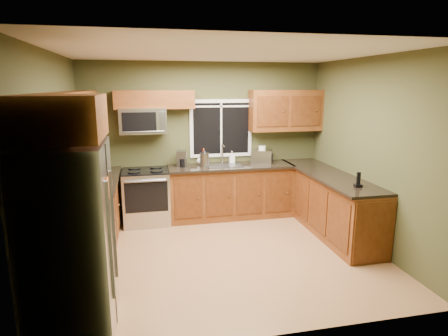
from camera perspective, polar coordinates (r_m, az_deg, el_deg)
name	(u,v)px	position (r m, az deg, el deg)	size (l,w,h in m)	color
floor	(226,254)	(5.35, 0.26, -12.95)	(4.20, 4.20, 0.00)	#956941
ceiling	(226,52)	(4.85, 0.29, 17.25)	(4.20, 4.20, 0.00)	white
back_wall	(204,140)	(6.67, -3.01, 4.29)	(4.20, 4.20, 0.00)	#3E4123
front_wall	(270,198)	(3.24, 7.06, -4.60)	(4.20, 4.20, 0.00)	#3E4123
left_wall	(55,166)	(4.93, -24.30, 0.30)	(3.60, 3.60, 0.00)	#3E4123
right_wall	(369,153)	(5.74, 21.24, 2.13)	(3.60, 3.60, 0.00)	#3E4123
window	(221,128)	(6.68, -0.45, 6.07)	(1.12, 0.03, 1.02)	white
base_cabinets_left	(92,221)	(5.57, -19.43, -7.63)	(0.60, 2.65, 0.90)	brown
countertop_left	(92,188)	(5.43, -19.52, -2.95)	(0.65, 2.65, 0.04)	black
base_cabinets_back	(231,192)	(6.65, 1.03, -3.67)	(2.17, 0.60, 0.90)	brown
countertop_back	(231,166)	(6.51, 1.09, 0.25)	(2.17, 0.65, 0.04)	black
base_cabinets_peninsula	(328,203)	(6.25, 15.58, -5.18)	(0.60, 2.52, 0.90)	brown
countertop_peninsula	(328,175)	(6.13, 15.59, -0.99)	(0.65, 2.50, 0.04)	black
upper_cabinets_left	(73,120)	(5.29, -21.98, 6.85)	(0.33, 2.65, 0.72)	brown
upper_cabinets_back_left	(154,100)	(6.36, -10.55, 10.22)	(1.30, 0.33, 0.30)	brown
upper_cabinets_back_right	(286,111)	(6.84, 9.40, 8.64)	(1.30, 0.33, 0.72)	brown
upper_cabinet_over_fridge	(59,117)	(3.51, -23.89, 7.08)	(0.72, 0.90, 0.38)	brown
refrigerator	(70,241)	(3.76, -22.35, -10.27)	(0.74, 0.90, 1.80)	#B7B7BC
range	(147,196)	(6.46, -11.72, -4.25)	(0.76, 0.69, 0.94)	#B7B7BC
microwave	(143,121)	(6.35, -12.24, 7.06)	(0.76, 0.41, 0.42)	#B7B7BC
sink	(224,165)	(6.49, 0.07, 0.52)	(0.60, 0.42, 0.36)	slate
toaster_oven	(262,156)	(6.77, 5.76, 1.82)	(0.44, 0.40, 0.23)	#B7B7BC
coffee_maker	(182,159)	(6.44, -6.43, 1.37)	(0.19, 0.24, 0.27)	slate
kettle	(205,159)	(6.40, -2.98, 1.42)	(0.20, 0.20, 0.29)	#B7B7BC
paper_towel_roll	(262,154)	(6.82, 5.81, 2.18)	(0.15, 0.15, 0.33)	white
soap_bottle_a	(204,157)	(6.56, -3.11, 1.75)	(0.11, 0.11, 0.28)	#D75114
soap_bottle_b	(232,157)	(6.71, 1.20, 1.71)	(0.09, 0.10, 0.21)	white
soap_bottle_c	(200,160)	(6.61, -3.67, 1.27)	(0.12, 0.12, 0.15)	white
cordless_phone	(358,183)	(5.42, 19.77, -2.10)	(0.11, 0.11, 0.21)	black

